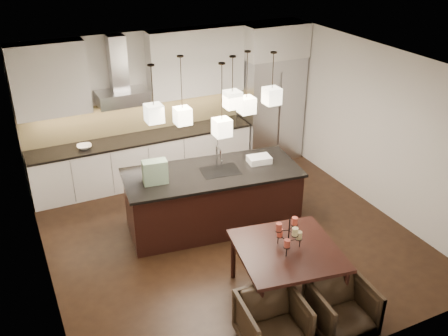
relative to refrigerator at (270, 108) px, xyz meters
name	(u,v)px	position (x,y,z in m)	size (l,w,h in m)	color
floor	(229,237)	(-2.10, -2.38, -1.08)	(5.50, 5.50, 0.02)	black
ceiling	(230,65)	(-2.10, -2.38, 1.73)	(5.50, 5.50, 0.02)	white
wall_back	(167,102)	(-2.10, 0.38, 0.32)	(5.50, 0.02, 2.80)	silver
wall_front	(346,263)	(-2.10, -5.14, 0.32)	(5.50, 0.02, 2.80)	silver
wall_left	(35,199)	(-4.86, -2.38, 0.32)	(0.02, 5.50, 2.80)	silver
wall_right	(376,128)	(0.66, -2.38, 0.32)	(0.02, 5.50, 2.80)	silver
refrigerator	(270,108)	(0.00, 0.00, 0.00)	(1.20, 0.72, 2.15)	#B7B7BA
fridge_panel	(273,40)	(0.00, 0.00, 1.40)	(1.26, 0.72, 0.65)	silver
lower_cabinets	(145,160)	(-2.73, 0.05, -0.64)	(4.21, 0.62, 0.88)	silver
countertop	(143,138)	(-2.73, 0.05, -0.17)	(4.21, 0.66, 0.04)	black
backsplash	(137,116)	(-2.73, 0.35, 0.16)	(4.21, 0.02, 0.63)	#CEBB7B
upper_cab_left	(49,80)	(-4.20, 0.19, 1.10)	(1.25, 0.35, 1.25)	silver
upper_cab_right	(196,62)	(-1.55, 0.19, 1.10)	(1.86, 0.35, 1.25)	silver
hood_canopy	(122,98)	(-3.03, 0.10, 0.65)	(0.90, 0.52, 0.24)	#B7B7BA
hood_chimney	(118,63)	(-3.03, 0.21, 1.24)	(0.30, 0.28, 0.96)	#B7B7BA
fruit_bowl	(84,147)	(-3.82, 0.00, -0.12)	(0.26, 0.26, 0.06)	silver
island_body	(213,200)	(-2.19, -1.94, -0.60)	(2.71, 1.08, 0.95)	black
island_top	(212,173)	(-2.19, -1.94, -0.10)	(2.80, 1.17, 0.04)	black
faucet	(217,156)	(-2.07, -1.84, 0.13)	(0.11, 0.26, 0.41)	silver
tote_bag	(155,172)	(-3.12, -1.91, 0.11)	(0.37, 0.20, 0.37)	#19592B
food_container	(259,159)	(-1.36, -1.97, -0.02)	(0.37, 0.26, 0.11)	silver
dining_table	(286,272)	(-2.03, -3.95, -0.69)	(1.29, 1.29, 0.77)	black
candelabra	(289,234)	(-2.03, -3.95, -0.08)	(0.37, 0.37, 0.45)	black
candle_a	(299,235)	(-1.89, -3.97, -0.12)	(0.08, 0.08, 0.10)	#D2C180
candle_b	(280,233)	(-2.08, -3.82, -0.12)	(0.08, 0.08, 0.10)	#D24D39
candle_c	(287,243)	(-2.12, -4.06, -0.12)	(0.08, 0.08, 0.10)	#B04536
candle_d	(295,221)	(-1.90, -3.88, 0.04)	(0.08, 0.08, 0.10)	#D24D39
candle_e	(279,227)	(-2.16, -3.91, 0.04)	(0.08, 0.08, 0.10)	#B04536
candle_f	(295,232)	(-2.03, -4.08, 0.04)	(0.08, 0.08, 0.10)	#D2C180
armchair_left	(272,323)	(-2.64, -4.63, -0.73)	(0.73, 0.75, 0.68)	black
armchair_right	(342,308)	(-1.75, -4.78, -0.74)	(0.71, 0.74, 0.67)	black
pendant_a	(154,113)	(-3.06, -1.85, 1.01)	(0.24, 0.24, 0.26)	white
pendant_b	(183,116)	(-2.52, -1.56, 0.79)	(0.24, 0.24, 0.26)	white
pendant_c	(232,99)	(-1.83, -1.91, 1.06)	(0.24, 0.24, 0.26)	white
pendant_d	(246,105)	(-1.49, -1.73, 0.86)	(0.24, 0.24, 0.26)	white
pendant_e	(272,96)	(-1.17, -1.96, 1.03)	(0.24, 0.24, 0.26)	white
pendant_f	(222,127)	(-2.14, -2.19, 0.76)	(0.24, 0.24, 0.26)	white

